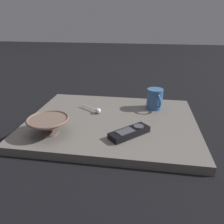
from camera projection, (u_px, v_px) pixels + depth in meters
ground_plane at (112, 126)px, 0.89m from camera, size 6.00×6.00×0.00m
table at (112, 122)px, 0.89m from camera, size 0.53×0.67×0.03m
cereal_bowl at (49, 125)px, 0.76m from camera, size 0.15×0.15×0.06m
coffee_mug at (155, 99)px, 0.97m from camera, size 0.10×0.07×0.09m
teaspoon at (96, 110)px, 0.93m from camera, size 0.07×0.10×0.02m
tv_remote_near at (130, 132)px, 0.76m from camera, size 0.14×0.14×0.02m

